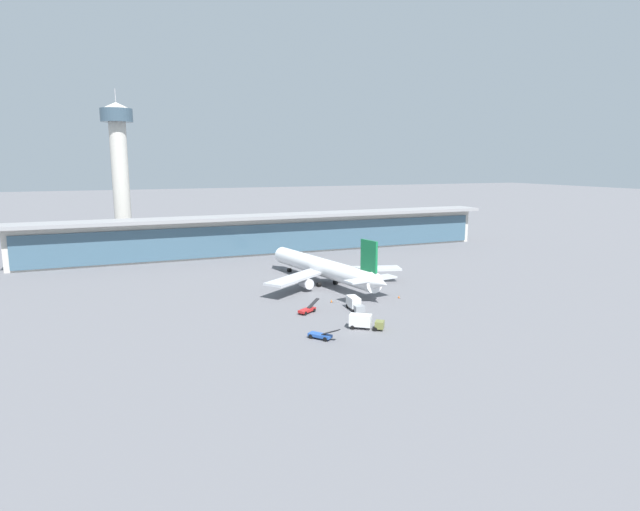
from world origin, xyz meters
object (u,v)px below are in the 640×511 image
at_px(airliner_on_stand, 325,268).
at_px(service_truck_by_tail_olive, 364,321).
at_px(service_truck_near_nose_blue, 321,335).
at_px(safety_cone_alpha, 347,299).
at_px(control_tower, 120,164).
at_px(safety_cone_bravo, 399,297).
at_px(service_truck_under_wing_grey, 355,303).
at_px(safety_cone_charlie, 331,301).
at_px(service_truck_mid_apron_olive, 365,275).
at_px(service_truck_on_taxiway_red, 308,310).

xyz_separation_m(airliner_on_stand, service_truck_by_tail_olive, (-8.35, -41.21, -3.20)).
relative_size(airliner_on_stand, service_truck_by_tail_olive, 8.05).
xyz_separation_m(service_truck_near_nose_blue, safety_cone_alpha, (17.91, 25.77, -0.49)).
bearing_deg(control_tower, airliner_on_stand, -59.51).
bearing_deg(control_tower, safety_cone_alpha, -64.70).
relative_size(airliner_on_stand, service_truck_near_nose_blue, 9.27).
bearing_deg(safety_cone_bravo, control_tower, 120.12).
height_order(service_truck_under_wing_grey, service_truck_by_tail_olive, same).
height_order(service_truck_by_tail_olive, safety_cone_charlie, service_truck_by_tail_olive).
bearing_deg(control_tower, safety_cone_charlie, -66.98).
bearing_deg(service_truck_near_nose_blue, service_truck_by_tail_olive, 13.26).
bearing_deg(service_truck_mid_apron_olive, service_truck_near_nose_blue, -126.61).
distance_m(safety_cone_alpha, safety_cone_bravo, 13.76).
distance_m(service_truck_mid_apron_olive, service_truck_by_tail_olive, 46.34).
relative_size(control_tower, safety_cone_alpha, 89.21).
xyz_separation_m(safety_cone_alpha, safety_cone_charlie, (-4.62, -0.76, 0.00)).
bearing_deg(service_truck_by_tail_olive, safety_cone_alpha, 73.38).
bearing_deg(safety_cone_charlie, service_truck_near_nose_blue, -117.97).
bearing_deg(airliner_on_stand, service_truck_mid_apron_olive, -0.58).
relative_size(airliner_on_stand, service_truck_on_taxiway_red, 8.95).
xyz_separation_m(service_truck_under_wing_grey, service_truck_on_taxiway_red, (-11.26, 2.02, -0.88)).
bearing_deg(airliner_on_stand, safety_cone_alpha, -94.55).
bearing_deg(safety_cone_charlie, safety_cone_bravo, -9.20).
relative_size(service_truck_by_tail_olive, safety_cone_charlie, 10.32).
xyz_separation_m(service_truck_on_taxiway_red, safety_cone_bravo, (26.92, 3.71, -0.49)).
bearing_deg(service_truck_under_wing_grey, service_truck_mid_apron_olive, 58.20).
bearing_deg(control_tower, service_truck_near_nose_blue, -76.50).
bearing_deg(service_truck_by_tail_olive, service_truck_mid_apron_olive, 62.43).
bearing_deg(airliner_on_stand, safety_cone_bravo, -61.38).
height_order(service_truck_under_wing_grey, safety_cone_bravo, service_truck_under_wing_grey).
distance_m(service_truck_under_wing_grey, service_truck_on_taxiway_red, 11.47).
relative_size(service_truck_under_wing_grey, safety_cone_bravo, 10.72).
distance_m(service_truck_by_tail_olive, safety_cone_charlie, 22.58).
height_order(service_truck_on_taxiway_red, safety_cone_alpha, service_truck_on_taxiway_red).
relative_size(service_truck_on_taxiway_red, safety_cone_charlie, 9.28).
relative_size(airliner_on_stand, safety_cone_alpha, 83.03).
bearing_deg(safety_cone_alpha, service_truck_on_taxiway_red, -151.64).
distance_m(airliner_on_stand, service_truck_near_nose_blue, 48.05).
bearing_deg(service_truck_near_nose_blue, safety_cone_charlie, 62.03).
bearing_deg(safety_cone_bravo, safety_cone_charlie, 170.80).
distance_m(service_truck_mid_apron_olive, safety_cone_bravo, 21.63).
height_order(service_truck_near_nose_blue, control_tower, control_tower).
bearing_deg(service_truck_by_tail_olive, service_truck_near_nose_blue, -166.74).
bearing_deg(control_tower, service_truck_mid_apron_olive, -53.48).
height_order(airliner_on_stand, control_tower, control_tower).
xyz_separation_m(airliner_on_stand, control_tower, (-50.43, 85.63, 29.28)).
relative_size(service_truck_mid_apron_olive, service_truck_on_taxiway_red, 1.16).
bearing_deg(service_truck_on_taxiway_red, airliner_on_stand, 59.29).
height_order(service_truck_near_nose_blue, safety_cone_alpha, service_truck_near_nose_blue).
relative_size(airliner_on_stand, safety_cone_charlie, 83.03).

